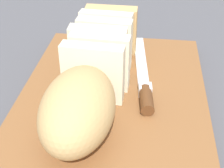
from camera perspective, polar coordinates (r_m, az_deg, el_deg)
The scene contains 6 objects.
ground_plane at distance 0.55m, azimuth -0.00°, elevation -4.23°, with size 3.00×3.00×0.00m, color #4C4C51.
cutting_board at distance 0.55m, azimuth -0.00°, elevation -3.42°, with size 0.46×0.32×0.02m, color brown.
bread_loaf at distance 0.51m, azimuth -3.69°, elevation 1.38°, with size 0.36×0.13×0.10m.
bread_knife at distance 0.56m, azimuth 5.83°, elevation -0.53°, with size 0.26×0.04×0.02m.
crumb_near_knife at distance 0.51m, azimuth -7.18°, elevation -5.30°, with size 0.01×0.01×0.01m, color #A8753D.
crumb_near_loaf at distance 0.55m, azimuth -3.66°, elevation -1.45°, with size 0.01×0.01×0.01m, color #A8753D.
Camera 1 is at (-0.43, -0.04, 0.35)m, focal length 51.23 mm.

